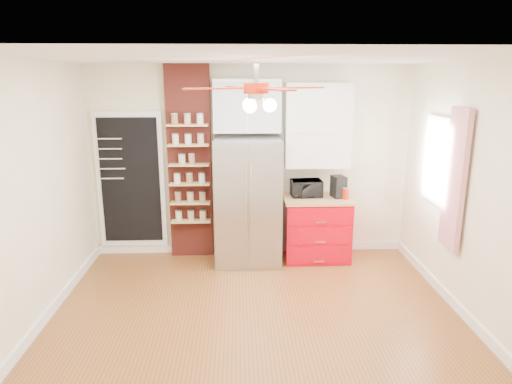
{
  "coord_description": "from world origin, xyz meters",
  "views": [
    {
      "loc": [
        -0.18,
        -4.39,
        2.55
      ],
      "look_at": [
        0.03,
        0.9,
        1.19
      ],
      "focal_mm": 32.0,
      "sensor_mm": 36.0,
      "label": 1
    }
  ],
  "objects_px": {
    "ceiling_fan": "(256,89)",
    "toaster_oven": "(306,188)",
    "coffee_maker": "(338,187)",
    "canister_left": "(346,194)",
    "fridge": "(248,201)",
    "pantry_jar_oats": "(182,159)",
    "red_cabinet": "(316,228)"
  },
  "relations": [
    {
      "from": "ceiling_fan",
      "to": "toaster_oven",
      "type": "xyz_separation_m",
      "value": [
        0.77,
        1.75,
        -1.41
      ]
    },
    {
      "from": "coffee_maker",
      "to": "canister_left",
      "type": "distance_m",
      "value": 0.15
    },
    {
      "from": "coffee_maker",
      "to": "toaster_oven",
      "type": "bearing_deg",
      "value": 158.75
    },
    {
      "from": "fridge",
      "to": "canister_left",
      "type": "bearing_deg",
      "value": -1.68
    },
    {
      "from": "fridge",
      "to": "ceiling_fan",
      "type": "height_order",
      "value": "ceiling_fan"
    },
    {
      "from": "toaster_oven",
      "to": "pantry_jar_oats",
      "type": "height_order",
      "value": "pantry_jar_oats"
    },
    {
      "from": "toaster_oven",
      "to": "coffee_maker",
      "type": "relative_size",
      "value": 1.41
    },
    {
      "from": "ceiling_fan",
      "to": "toaster_oven",
      "type": "relative_size",
      "value": 3.32
    },
    {
      "from": "red_cabinet",
      "to": "toaster_oven",
      "type": "bearing_deg",
      "value": 154.25
    },
    {
      "from": "fridge",
      "to": "red_cabinet",
      "type": "distance_m",
      "value": 1.06
    },
    {
      "from": "toaster_oven",
      "to": "pantry_jar_oats",
      "type": "relative_size",
      "value": 3.43
    },
    {
      "from": "fridge",
      "to": "canister_left",
      "type": "relative_size",
      "value": 11.93
    },
    {
      "from": "red_cabinet",
      "to": "pantry_jar_oats",
      "type": "bearing_deg",
      "value": 177.16
    },
    {
      "from": "toaster_oven",
      "to": "canister_left",
      "type": "distance_m",
      "value": 0.55
    },
    {
      "from": "coffee_maker",
      "to": "fridge",
      "type": "bearing_deg",
      "value": 169.94
    },
    {
      "from": "fridge",
      "to": "coffee_maker",
      "type": "relative_size",
      "value": 5.85
    },
    {
      "from": "red_cabinet",
      "to": "coffee_maker",
      "type": "distance_m",
      "value": 0.66
    },
    {
      "from": "red_cabinet",
      "to": "ceiling_fan",
      "type": "bearing_deg",
      "value": -118.71
    },
    {
      "from": "fridge",
      "to": "coffee_maker",
      "type": "bearing_deg",
      "value": 2.51
    },
    {
      "from": "canister_left",
      "to": "pantry_jar_oats",
      "type": "xyz_separation_m",
      "value": [
        -2.23,
        0.18,
        0.46
      ]
    },
    {
      "from": "red_cabinet",
      "to": "coffee_maker",
      "type": "xyz_separation_m",
      "value": [
        0.29,
        0.01,
        0.6
      ]
    },
    {
      "from": "fridge",
      "to": "toaster_oven",
      "type": "distance_m",
      "value": 0.84
    },
    {
      "from": "coffee_maker",
      "to": "pantry_jar_oats",
      "type": "xyz_separation_m",
      "value": [
        -2.15,
        0.09,
        0.38
      ]
    },
    {
      "from": "ceiling_fan",
      "to": "canister_left",
      "type": "bearing_deg",
      "value": 50.96
    },
    {
      "from": "pantry_jar_oats",
      "to": "canister_left",
      "type": "bearing_deg",
      "value": -4.65
    },
    {
      "from": "canister_left",
      "to": "pantry_jar_oats",
      "type": "bearing_deg",
      "value": 175.35
    },
    {
      "from": "ceiling_fan",
      "to": "canister_left",
      "type": "xyz_separation_m",
      "value": [
        1.29,
        1.59,
        -1.45
      ]
    },
    {
      "from": "coffee_maker",
      "to": "canister_left",
      "type": "relative_size",
      "value": 2.04
    },
    {
      "from": "fridge",
      "to": "canister_left",
      "type": "height_order",
      "value": "fridge"
    },
    {
      "from": "fridge",
      "to": "pantry_jar_oats",
      "type": "height_order",
      "value": "fridge"
    },
    {
      "from": "pantry_jar_oats",
      "to": "toaster_oven",
      "type": "bearing_deg",
      "value": -0.67
    },
    {
      "from": "red_cabinet",
      "to": "pantry_jar_oats",
      "type": "height_order",
      "value": "pantry_jar_oats"
    }
  ]
}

